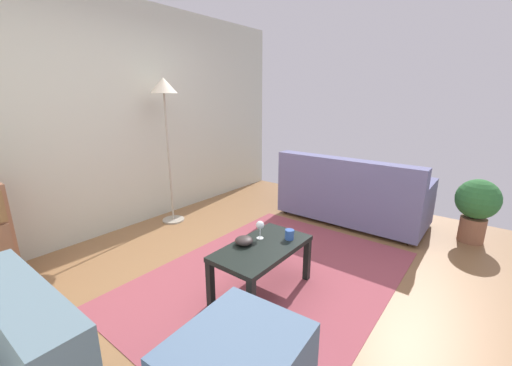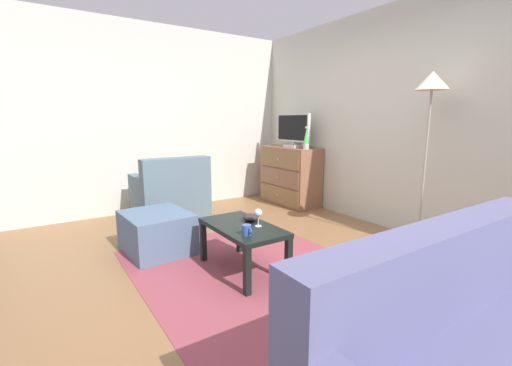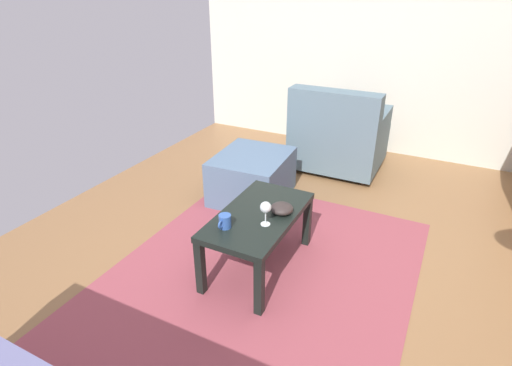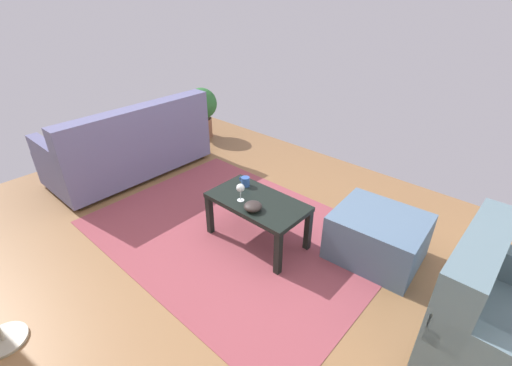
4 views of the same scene
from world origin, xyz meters
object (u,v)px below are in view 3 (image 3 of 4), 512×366
coffee_table (258,221)px  ottoman (252,176)px  mug (225,221)px  bowl_decorative (282,208)px  armchair (339,136)px  wine_glass (266,208)px

coffee_table → ottoman: coffee_table is taller
mug → bowl_decorative: bearing=142.4°
coffee_table → armchair: bearing=-180.0°
coffee_table → ottoman: 1.02m
bowl_decorative → coffee_table: bearing=-61.9°
coffee_table → wine_glass: (0.10, 0.10, 0.18)m
bowl_decorative → ottoman: bearing=-141.9°
mug → bowl_decorative: mug is taller
wine_glass → bowl_decorative: 0.19m
wine_glass → ottoman: 1.19m
armchair → ottoman: size_ratio=1.24×
coffee_table → mug: (0.24, -0.11, 0.10)m
wine_glass → armchair: 1.95m
coffee_table → ottoman: bearing=-150.4°
coffee_table → mug: bearing=-24.1°
coffee_table → wine_glass: bearing=44.3°
mug → coffee_table: bearing=155.9°
bowl_decorative → armchair: bearing=-175.7°
mug → armchair: armchair is taller
wine_glass → ottoman: size_ratio=0.22×
ottoman → armchair: bearing=152.7°
coffee_table → armchair: size_ratio=0.98×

